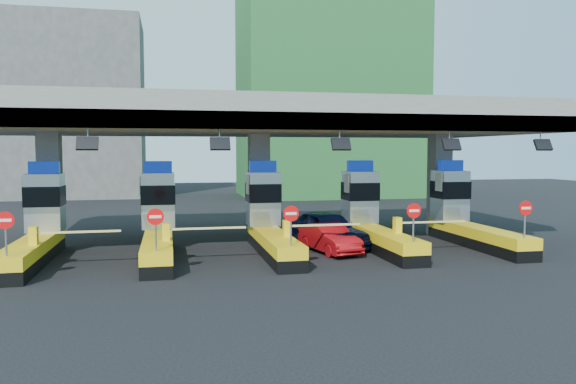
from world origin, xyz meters
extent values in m
plane|color=black|center=(0.00, 0.00, 0.00)|extent=(120.00, 120.00, 0.00)
cube|color=slate|center=(0.00, 3.00, 6.25)|extent=(28.00, 12.00, 1.50)
cube|color=#4C4C49|center=(0.00, -2.70, 5.85)|extent=(28.00, 0.60, 0.70)
cube|color=slate|center=(-10.00, 3.00, 2.75)|extent=(1.00, 1.00, 5.50)
cube|color=slate|center=(0.00, 3.00, 2.75)|extent=(1.00, 1.00, 5.50)
cube|color=slate|center=(10.00, 3.00, 2.75)|extent=(1.00, 1.00, 5.50)
cylinder|color=slate|center=(-7.50, -2.70, 5.25)|extent=(0.06, 0.06, 0.50)
cube|color=black|center=(-7.50, -2.90, 4.90)|extent=(0.80, 0.38, 0.54)
cylinder|color=slate|center=(-2.50, -2.70, 5.25)|extent=(0.06, 0.06, 0.50)
cube|color=black|center=(-2.50, -2.90, 4.90)|extent=(0.80, 0.38, 0.54)
cylinder|color=slate|center=(2.50, -2.70, 5.25)|extent=(0.06, 0.06, 0.50)
cube|color=black|center=(2.50, -2.90, 4.90)|extent=(0.80, 0.38, 0.54)
cylinder|color=slate|center=(7.50, -2.70, 5.25)|extent=(0.06, 0.06, 0.50)
cube|color=black|center=(7.50, -2.90, 4.90)|extent=(0.80, 0.38, 0.54)
cylinder|color=slate|center=(12.00, -2.70, 5.25)|extent=(0.06, 0.06, 0.50)
cube|color=black|center=(12.00, -2.90, 4.90)|extent=(0.80, 0.38, 0.54)
cube|color=black|center=(-10.00, -1.00, 0.25)|extent=(1.20, 8.00, 0.50)
cube|color=#E5B70C|center=(-10.00, -1.00, 0.75)|extent=(1.20, 8.00, 0.50)
cube|color=#9EA3A8|center=(-10.00, 1.80, 2.30)|extent=(1.50, 1.50, 2.60)
cube|color=black|center=(-10.00, 1.78, 2.60)|extent=(1.56, 1.56, 0.90)
cube|color=#0C2DBF|center=(-10.00, 1.80, 3.88)|extent=(1.30, 0.35, 0.55)
cube|color=white|center=(-10.80, 1.50, 3.00)|extent=(0.06, 0.70, 0.90)
cylinder|color=slate|center=(-10.00, -4.60, 1.65)|extent=(0.07, 0.07, 1.30)
cylinder|color=red|center=(-10.00, -4.63, 2.25)|extent=(0.60, 0.04, 0.60)
cube|color=white|center=(-10.00, -4.65, 2.25)|extent=(0.42, 0.02, 0.10)
cube|color=#E5B70C|center=(-9.65, -2.20, 1.35)|extent=(0.30, 0.35, 0.70)
cube|color=white|center=(-8.00, -2.20, 1.45)|extent=(3.20, 0.08, 0.08)
cube|color=black|center=(-5.00, -1.00, 0.25)|extent=(1.20, 8.00, 0.50)
cube|color=#E5B70C|center=(-5.00, -1.00, 0.75)|extent=(1.20, 8.00, 0.50)
cube|color=#9EA3A8|center=(-5.00, 1.80, 2.30)|extent=(1.50, 1.50, 2.60)
cube|color=black|center=(-5.00, 1.78, 2.60)|extent=(1.56, 1.56, 0.90)
cube|color=#0C2DBF|center=(-5.00, 1.80, 3.88)|extent=(1.30, 0.35, 0.55)
cube|color=white|center=(-5.80, 1.50, 3.00)|extent=(0.06, 0.70, 0.90)
cylinder|color=slate|center=(-5.00, -4.60, 1.65)|extent=(0.07, 0.07, 1.30)
cylinder|color=red|center=(-5.00, -4.63, 2.25)|extent=(0.60, 0.04, 0.60)
cube|color=white|center=(-5.00, -4.65, 2.25)|extent=(0.42, 0.02, 0.10)
cube|color=#E5B70C|center=(-4.65, -2.20, 1.35)|extent=(0.30, 0.35, 0.70)
cube|color=white|center=(-3.00, -2.20, 1.45)|extent=(3.20, 0.08, 0.08)
cube|color=black|center=(0.00, -1.00, 0.25)|extent=(1.20, 8.00, 0.50)
cube|color=#E5B70C|center=(0.00, -1.00, 0.75)|extent=(1.20, 8.00, 0.50)
cube|color=#9EA3A8|center=(0.00, 1.80, 2.30)|extent=(1.50, 1.50, 2.60)
cube|color=black|center=(0.00, 1.78, 2.60)|extent=(1.56, 1.56, 0.90)
cube|color=#0C2DBF|center=(0.00, 1.80, 3.88)|extent=(1.30, 0.35, 0.55)
cube|color=white|center=(-0.80, 1.50, 3.00)|extent=(0.06, 0.70, 0.90)
cylinder|color=slate|center=(0.00, -4.60, 1.65)|extent=(0.07, 0.07, 1.30)
cylinder|color=red|center=(0.00, -4.63, 2.25)|extent=(0.60, 0.04, 0.60)
cube|color=white|center=(0.00, -4.65, 2.25)|extent=(0.42, 0.02, 0.10)
cube|color=#E5B70C|center=(0.35, -2.20, 1.35)|extent=(0.30, 0.35, 0.70)
cube|color=white|center=(2.00, -2.20, 1.45)|extent=(3.20, 0.08, 0.08)
cube|color=black|center=(5.00, -1.00, 0.25)|extent=(1.20, 8.00, 0.50)
cube|color=#E5B70C|center=(5.00, -1.00, 0.75)|extent=(1.20, 8.00, 0.50)
cube|color=#9EA3A8|center=(5.00, 1.80, 2.30)|extent=(1.50, 1.50, 2.60)
cube|color=black|center=(5.00, 1.78, 2.60)|extent=(1.56, 1.56, 0.90)
cube|color=#0C2DBF|center=(5.00, 1.80, 3.88)|extent=(1.30, 0.35, 0.55)
cube|color=white|center=(4.20, 1.50, 3.00)|extent=(0.06, 0.70, 0.90)
cylinder|color=slate|center=(5.00, -4.60, 1.65)|extent=(0.07, 0.07, 1.30)
cylinder|color=red|center=(5.00, -4.63, 2.25)|extent=(0.60, 0.04, 0.60)
cube|color=white|center=(5.00, -4.65, 2.25)|extent=(0.42, 0.02, 0.10)
cube|color=#E5B70C|center=(5.35, -2.20, 1.35)|extent=(0.30, 0.35, 0.70)
cube|color=white|center=(7.00, -2.20, 1.45)|extent=(3.20, 0.08, 0.08)
cube|color=black|center=(10.00, -1.00, 0.25)|extent=(1.20, 8.00, 0.50)
cube|color=#E5B70C|center=(10.00, -1.00, 0.75)|extent=(1.20, 8.00, 0.50)
cube|color=#9EA3A8|center=(10.00, 1.80, 2.30)|extent=(1.50, 1.50, 2.60)
cube|color=black|center=(10.00, 1.78, 2.60)|extent=(1.56, 1.56, 0.90)
cube|color=#0C2DBF|center=(10.00, 1.80, 3.88)|extent=(1.30, 0.35, 0.55)
cube|color=white|center=(9.20, 1.50, 3.00)|extent=(0.06, 0.70, 0.90)
cylinder|color=slate|center=(10.00, -4.60, 1.65)|extent=(0.07, 0.07, 1.30)
cylinder|color=red|center=(10.00, -4.63, 2.25)|extent=(0.60, 0.04, 0.60)
cube|color=white|center=(10.00, -4.65, 2.25)|extent=(0.42, 0.02, 0.10)
cube|color=#E5B70C|center=(10.35, -2.20, 1.35)|extent=(0.30, 0.35, 0.70)
cube|color=white|center=(12.00, -2.20, 1.45)|extent=(3.20, 0.08, 0.08)
cube|color=#1E5926|center=(12.00, 32.00, 14.00)|extent=(18.00, 12.00, 28.00)
cube|color=#4C4C49|center=(-14.00, 36.00, 9.00)|extent=(14.00, 10.00, 18.00)
imported|color=black|center=(2.90, 0.52, 0.88)|extent=(3.35, 5.55, 1.77)
imported|color=#AF0D12|center=(2.62, -0.88, 0.65)|extent=(2.16, 4.16, 1.31)
camera|label=1|loc=(-4.53, -25.24, 4.57)|focal=35.00mm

